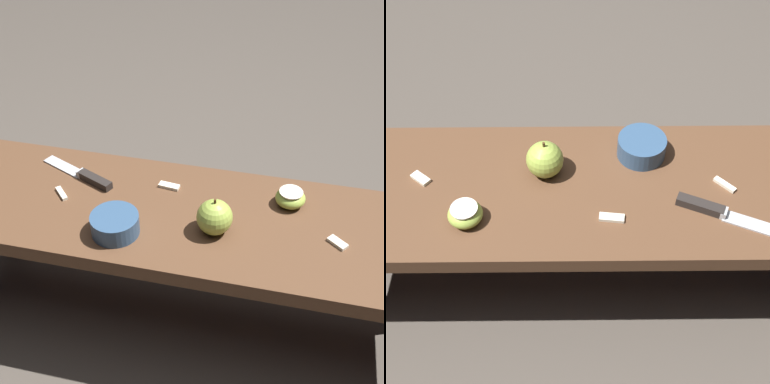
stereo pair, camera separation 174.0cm
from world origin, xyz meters
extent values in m
plane|color=#4C443D|center=(0.00, 0.00, 0.00)|extent=(8.00, 8.00, 0.00)
cube|color=brown|center=(0.00, 0.00, 0.37)|extent=(1.37, 0.39, 0.04)
cylinder|color=brown|center=(-0.63, 0.14, 0.17)|extent=(0.08, 0.08, 0.35)
cube|color=#B7BABF|center=(-0.39, 0.11, 0.39)|extent=(0.13, 0.08, 0.00)
cube|color=#B7BABF|center=(-0.33, 0.08, 0.40)|extent=(0.02, 0.03, 0.02)
cube|color=#282321|center=(-0.28, 0.06, 0.40)|extent=(0.10, 0.06, 0.02)
sphere|color=#9EB747|center=(0.05, -0.04, 0.43)|extent=(0.08, 0.08, 0.08)
cylinder|color=#4C3319|center=(0.05, -0.04, 0.48)|extent=(0.01, 0.01, 0.01)
ellipsoid|color=#9EB747|center=(0.22, 0.09, 0.41)|extent=(0.07, 0.07, 0.04)
cylinder|color=white|center=(0.22, 0.09, 0.43)|extent=(0.06, 0.06, 0.00)
cube|color=white|center=(0.34, -0.03, 0.39)|extent=(0.05, 0.05, 0.01)
cube|color=white|center=(-0.35, 0.00, 0.39)|extent=(0.05, 0.05, 0.01)
cube|color=white|center=(-0.09, 0.09, 0.39)|extent=(0.06, 0.03, 0.01)
cylinder|color=#335175|center=(-0.17, -0.10, 0.41)|extent=(0.11, 0.11, 0.05)
camera|label=1|loc=(0.21, -0.95, 1.24)|focal=50.00mm
camera|label=2|loc=(-0.01, 0.78, 1.29)|focal=50.00mm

